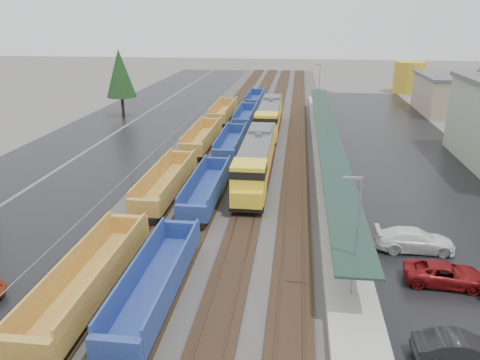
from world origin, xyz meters
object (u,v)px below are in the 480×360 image
at_px(parked_car_east_b, 445,274).
at_px(locomotive_lead, 256,161).
at_px(well_string_blue, 207,189).
at_px(parked_car_east_a, 461,350).
at_px(storage_tank, 409,77).
at_px(locomotive_trail, 270,117).
at_px(well_string_yellow, 137,221).
at_px(parked_car_east_c, 415,240).

bearing_deg(parked_car_east_b, locomotive_lead, 42.91).
relative_size(well_string_blue, parked_car_east_a, 24.12).
height_order(parked_car_east_a, parked_car_east_b, parked_car_east_a).
distance_m(locomotive_lead, storage_tank, 67.80).
distance_m(parked_car_east_a, parked_car_east_b, 7.41).
bearing_deg(parked_car_east_b, storage_tank, -5.37).
height_order(locomotive_trail, parked_car_east_a, locomotive_trail).
bearing_deg(well_string_blue, locomotive_trail, 81.35).
bearing_deg(parked_car_east_b, well_string_yellow, 83.19).
bearing_deg(storage_tank, well_string_yellow, -115.40).
distance_m(locomotive_trail, parked_car_east_c, 36.12).
bearing_deg(well_string_yellow, parked_car_east_b, -11.40).
relative_size(locomotive_trail, parked_car_east_a, 4.33).
xyz_separation_m(well_string_yellow, parked_car_east_b, (21.62, -4.36, -0.51)).
bearing_deg(locomotive_trail, parked_car_east_b, -70.40).
distance_m(locomotive_lead, parked_car_east_a, 27.50).
bearing_deg(storage_tank, well_string_blue, -115.11).
relative_size(locomotive_lead, parked_car_east_a, 4.33).
bearing_deg(parked_car_east_c, parked_car_east_b, -168.93).
height_order(well_string_yellow, storage_tank, storage_tank).
distance_m(locomotive_lead, parked_car_east_c, 18.09).
distance_m(well_string_yellow, parked_car_east_a, 23.43).
height_order(well_string_yellow, parked_car_east_a, well_string_yellow).
relative_size(parked_car_east_a, parked_car_east_b, 0.90).
height_order(locomotive_lead, parked_car_east_a, locomotive_lead).
height_order(parked_car_east_a, parked_car_east_c, parked_car_east_c).
bearing_deg(parked_car_east_a, locomotive_lead, 24.81).
relative_size(locomotive_lead, well_string_blue, 0.18).
bearing_deg(parked_car_east_c, locomotive_lead, 44.27).
xyz_separation_m(well_string_yellow, parked_car_east_a, (20.32, -11.66, -0.47)).
relative_size(well_string_yellow, well_string_blue, 0.92).
height_order(locomotive_lead, storage_tank, storage_tank).
distance_m(locomotive_trail, parked_car_east_a, 47.20).
bearing_deg(storage_tank, parked_car_east_c, -101.22).
height_order(well_string_yellow, parked_car_east_c, well_string_yellow).
bearing_deg(well_string_blue, parked_car_east_b, -34.09).
bearing_deg(well_string_blue, parked_car_east_c, -24.10).
bearing_deg(parked_car_east_c, parked_car_east_a, 177.60).
bearing_deg(locomotive_trail, well_string_blue, -98.65).
bearing_deg(parked_car_east_b, locomotive_trail, 24.19).
bearing_deg(well_string_blue, storage_tank, 64.89).
xyz_separation_m(well_string_blue, parked_car_east_c, (16.70, -7.47, -0.35)).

